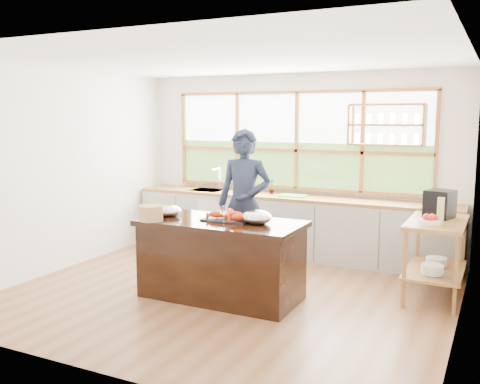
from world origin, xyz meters
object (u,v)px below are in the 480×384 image
Objects in this scene: cook at (244,204)px; wicker_basket at (151,213)px; espresso_machine at (440,204)px; island at (221,259)px.

wicker_basket is (-0.60, -1.17, 0.03)m from cook.
cook is at bearing -152.73° from espresso_machine.
cook is (-0.11, 0.83, 0.50)m from island.
cook reaches higher than island.
espresso_machine is at bearing 30.23° from island.
cook is 7.07× the size of wicker_basket.
espresso_machine reaches higher than island.
island is 0.97× the size of cook.
cook is at bearing 62.81° from wicker_basket.
espresso_machine is (2.19, 1.28, 0.61)m from island.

